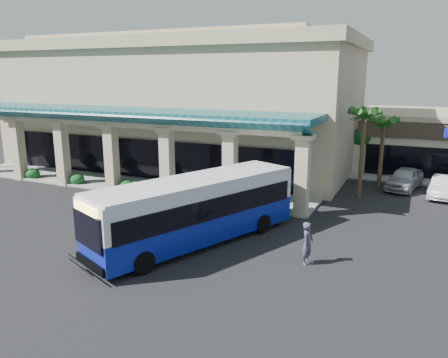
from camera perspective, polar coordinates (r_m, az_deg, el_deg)
The scene contains 10 objects.
ground at distance 23.63m, azimuth -7.70°, elevation -6.51°, with size 110.00×110.00×0.00m, color black.
main_building at distance 40.14m, azimuth -5.54°, elevation 10.02°, with size 30.80×14.80×11.35m, color tan, non-canonical shape.
arcade at distance 32.83m, azimuth -13.45°, elevation 4.01°, with size 30.00×6.20×5.70m, color #0D4650, non-canonical shape.
palm_0 at distance 30.31m, azimuth 17.60°, elevation 3.85°, with size 2.40×2.40×6.60m, color #1C5115, non-canonical shape.
palm_1 at distance 33.23m, azimuth 19.91°, elevation 3.77°, with size 2.40×2.40×5.80m, color #1C5115, non-canonical shape.
broadleaf_tree at distance 38.41m, azimuth 17.54°, elevation 4.40°, with size 2.60×2.60×4.81m, color #0F4215, non-canonical shape.
transit_bus at distance 21.12m, azimuth -3.61°, elevation -4.23°, with size 2.69×11.56×3.23m, color #0D1E91, non-canonical shape.
pedestrian at distance 19.33m, azimuth 10.85°, elevation -8.25°, with size 0.69×0.45×1.89m, color #424358.
car_silver at distance 33.87m, azimuth 22.51°, elevation 0.06°, with size 1.84×4.59×1.56m, color #B8B7C2.
car_white at distance 32.84m, azimuth 26.79°, elevation -0.90°, with size 1.50×4.30×1.42m, color white.
Camera 1 is at (11.97, -18.74, 8.00)m, focal length 35.00 mm.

